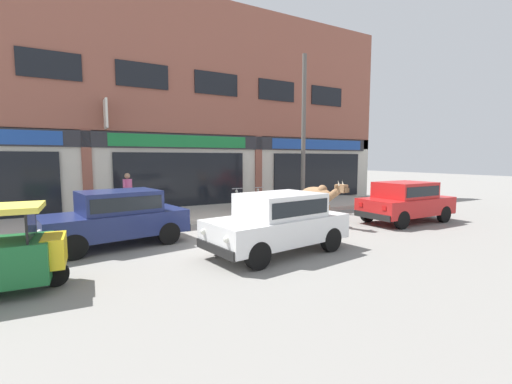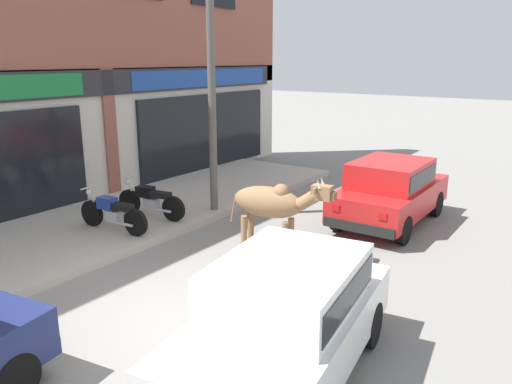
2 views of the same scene
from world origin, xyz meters
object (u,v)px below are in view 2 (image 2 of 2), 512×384
object	(u,v)px
cow	(272,203)
motorcycle_0	(113,213)
motorcycle_1	(151,201)
car_1	(390,189)
car_2	(286,314)
utility_pole	(211,72)

from	to	relation	value
cow	motorcycle_0	distance (m)	3.41
cow	motorcycle_1	world-z (taller)	cow
car_1	car_2	world-z (taller)	same
motorcycle_0	utility_pole	world-z (taller)	utility_pole
car_1	motorcycle_0	size ratio (longest dim) A/B	2.00
utility_pole	car_1	bearing A→B (deg)	-62.23
car_2	motorcycle_1	bearing A→B (deg)	61.24
utility_pole	cow	bearing A→B (deg)	-115.78
motorcycle_1	car_2	bearing A→B (deg)	-118.76
cow	utility_pole	bearing A→B (deg)	64.22
car_1	utility_pole	world-z (taller)	utility_pole
cow	car_2	xyz separation A→B (m)	(-3.12, -2.26, -0.19)
utility_pole	car_2	bearing A→B (deg)	-132.48
cow	utility_pole	distance (m)	3.58
cow	car_1	world-z (taller)	cow
motorcycle_0	cow	bearing A→B (deg)	-68.97
motorcycle_0	motorcycle_1	world-z (taller)	same
cow	car_2	size ratio (longest dim) A/B	0.57
motorcycle_1	car_1	bearing A→B (deg)	-53.87
cow	motorcycle_1	size ratio (longest dim) A/B	1.19
car_2	motorcycle_0	bearing A→B (deg)	70.64
car_2	motorcycle_0	size ratio (longest dim) A/B	2.08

